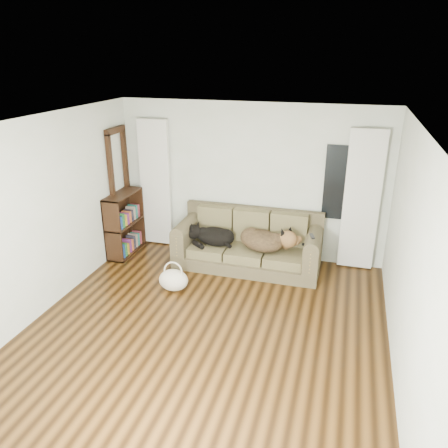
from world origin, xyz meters
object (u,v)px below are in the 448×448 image
(sofa, at_px, (248,241))
(dog_black_lab, at_px, (213,236))
(tote_bag, at_px, (173,280))
(bookshelf, at_px, (125,226))
(dog_shepherd, at_px, (264,241))

(sofa, relative_size, dog_black_lab, 3.54)
(sofa, distance_m, dog_black_lab, 0.58)
(sofa, height_order, dog_black_lab, sofa)
(sofa, distance_m, tote_bag, 1.42)
(dog_black_lab, bearing_deg, bookshelf, -167.57)
(sofa, xyz_separation_m, tote_bag, (-0.87, -1.08, -0.29))
(dog_black_lab, height_order, dog_shepherd, dog_shepherd)
(dog_shepherd, bearing_deg, bookshelf, 25.05)
(sofa, relative_size, dog_shepherd, 2.99)
(sofa, xyz_separation_m, dog_shepherd, (0.28, -0.04, 0.04))
(dog_black_lab, relative_size, tote_bag, 1.49)
(sofa, distance_m, bookshelf, 2.18)
(dog_shepherd, xyz_separation_m, tote_bag, (-1.16, -1.04, -0.33))
(tote_bag, distance_m, bookshelf, 1.69)
(bookshelf, bearing_deg, tote_bag, -33.57)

